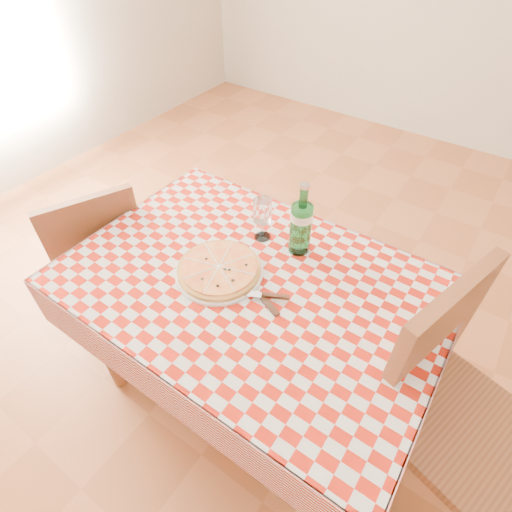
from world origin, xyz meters
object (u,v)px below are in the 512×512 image
Objects in this scene: wine_glass at (262,220)px; dining_table at (251,299)px; chair_near at (446,395)px; pizza_plate at (219,269)px; chair_far at (101,253)px; water_bottle at (301,219)px.

dining_table is at bearing -65.59° from wine_glass.
pizza_plate is (-0.82, -0.12, 0.21)m from chair_near.
chair_far is 0.76m from pizza_plate.
water_bottle is 0.16m from wine_glass.
chair_near is at bearing 8.39° from pizza_plate.
wine_glass is (0.72, 0.28, 0.35)m from chair_far.
water_bottle reaches higher than pizza_plate.
pizza_plate is (0.70, 0.03, 0.28)m from chair_far.
wine_glass is (-0.80, 0.12, 0.27)m from chair_near.
chair_near reaches higher than dining_table.
pizza_plate is at bearing -155.44° from chair_near.
pizza_plate is 1.08× the size of water_bottle.
dining_table is 3.84× the size of pizza_plate.
dining_table is at bearing 15.95° from pizza_plate.
wine_glass is at bearing -172.66° from chair_near.
chair_far reaches higher than dining_table.
dining_table is 0.17m from pizza_plate.
pizza_plate is 0.34m from water_bottle.
dining_table is 1.38× the size of chair_far.
chair_near is at bearing -149.73° from chair_far.
wine_glass reaches higher than dining_table.
water_bottle is (0.06, 0.23, 0.24)m from dining_table.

